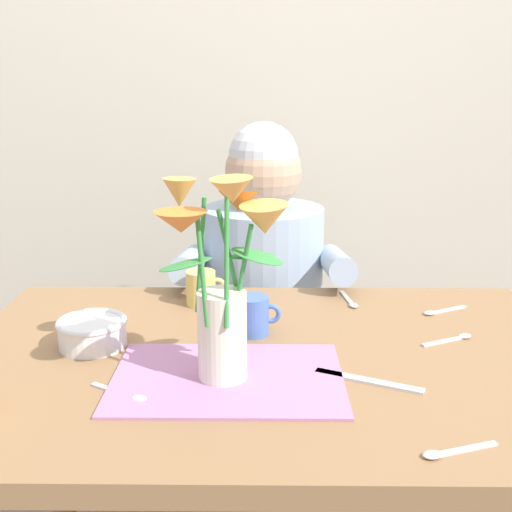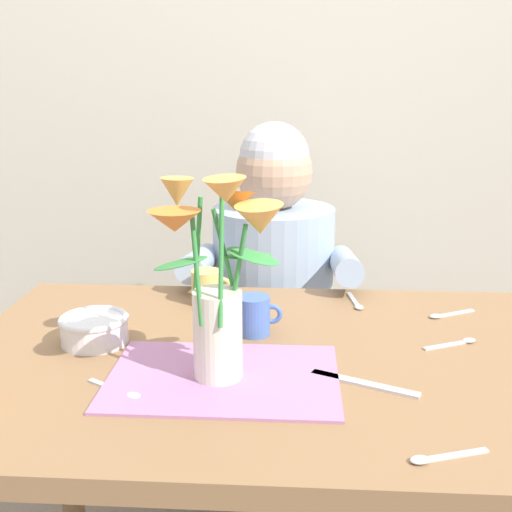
% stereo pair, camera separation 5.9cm
% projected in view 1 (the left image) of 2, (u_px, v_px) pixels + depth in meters
% --- Properties ---
extents(wood_panel_backdrop, '(4.00, 0.10, 2.50)m').
position_uv_depth(wood_panel_backdrop, '(267.00, 77.00, 2.07)').
color(wood_panel_backdrop, beige).
rests_on(wood_panel_backdrop, ground_plane).
extents(dining_table, '(1.20, 0.80, 0.74)m').
position_uv_depth(dining_table, '(268.00, 401.00, 1.22)').
color(dining_table, olive).
rests_on(dining_table, ground_plane).
extents(seated_person, '(0.45, 0.47, 1.14)m').
position_uv_depth(seated_person, '(263.00, 322.00, 1.84)').
color(seated_person, '#4C4C56').
rests_on(seated_person, ground_plane).
extents(striped_placemat, '(0.40, 0.28, 0.00)m').
position_uv_depth(striped_placemat, '(228.00, 378.00, 1.10)').
color(striped_placemat, '#B275A3').
rests_on(striped_placemat, dining_table).
extents(flower_vase, '(0.24, 0.20, 0.36)m').
position_uv_depth(flower_vase, '(223.00, 275.00, 1.04)').
color(flower_vase, silver).
rests_on(flower_vase, dining_table).
extents(ceramic_bowl, '(0.14, 0.14, 0.06)m').
position_uv_depth(ceramic_bowl, '(92.00, 332.00, 1.23)').
color(ceramic_bowl, white).
rests_on(ceramic_bowl, dining_table).
extents(dinner_knife, '(0.18, 0.09, 0.00)m').
position_uv_depth(dinner_knife, '(368.00, 381.00, 1.09)').
color(dinner_knife, silver).
rests_on(dinner_knife, dining_table).
extents(tea_cup, '(0.09, 0.07, 0.08)m').
position_uv_depth(tea_cup, '(253.00, 315.00, 1.28)').
color(tea_cup, '#476BB7').
rests_on(tea_cup, dining_table).
extents(coffee_cup, '(0.09, 0.07, 0.08)m').
position_uv_depth(coffee_cup, '(202.00, 288.00, 1.45)').
color(coffee_cup, '#E5C666').
rests_on(coffee_cup, dining_table).
extents(spoon_0, '(0.12, 0.05, 0.01)m').
position_uv_depth(spoon_0, '(448.00, 452.00, 0.88)').
color(spoon_0, silver).
rests_on(spoon_0, dining_table).
extents(spoon_1, '(0.11, 0.06, 0.01)m').
position_uv_depth(spoon_1, '(455.00, 339.00, 1.26)').
color(spoon_1, silver).
rests_on(spoon_1, dining_table).
extents(spoon_2, '(0.11, 0.07, 0.01)m').
position_uv_depth(spoon_2, '(438.00, 311.00, 1.41)').
color(spoon_2, silver).
rests_on(spoon_2, dining_table).
extents(spoon_3, '(0.11, 0.07, 0.01)m').
position_uv_depth(spoon_3, '(127.00, 395.00, 1.04)').
color(spoon_3, silver).
rests_on(spoon_3, dining_table).
extents(spoon_4, '(0.03, 0.12, 0.01)m').
position_uv_depth(spoon_4, '(350.00, 302.00, 1.47)').
color(spoon_4, silver).
rests_on(spoon_4, dining_table).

